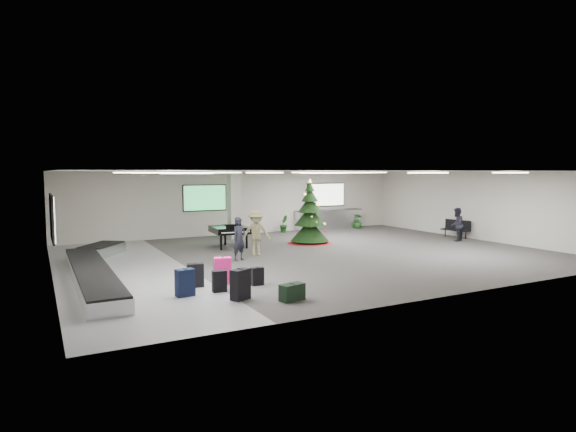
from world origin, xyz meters
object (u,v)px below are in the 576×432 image
traveler_b (256,233)px  potted_plant_right (358,221)px  christmas_tree (310,221)px  traveler_a (239,239)px  potted_plant_left (284,224)px  grand_piano (230,230)px  pink_suitcase (223,270)px  baggage_carousel (94,268)px  traveler_bench (457,224)px  service_counter (329,219)px  bench (457,228)px

traveler_b → potted_plant_right: (8.66, 5.38, -0.45)m
christmas_tree → traveler_a: 5.03m
potted_plant_left → grand_piano: bearing=-141.8°
pink_suitcase → baggage_carousel: bearing=152.7°
grand_piano → traveler_b: size_ratio=1.10×
traveler_a → traveler_b: size_ratio=0.91×
christmas_tree → traveler_bench: 6.81m
service_counter → pink_suitcase: service_counter is taller
traveler_a → traveler_b: (0.98, 0.72, 0.08)m
baggage_carousel → pink_suitcase: size_ratio=12.65×
service_counter → potted_plant_right: 1.74m
baggage_carousel → potted_plant_right: (14.52, 6.31, 0.19)m
service_counter → potted_plant_right: size_ratio=4.99×
traveler_a → service_counter: bearing=18.9°
baggage_carousel → christmas_tree: (9.25, 2.69, 0.77)m
bench → traveler_b: bearing=168.0°
service_counter → traveler_a: size_ratio=2.60×
potted_plant_right → traveler_b: bearing=-148.1°
baggage_carousel → christmas_tree: bearing=16.2°
christmas_tree → potted_plant_right: 6.42m
potted_plant_right → traveler_a: bearing=-147.7°
service_counter → traveler_bench: 7.17m
traveler_a → traveler_b: bearing=15.8°
baggage_carousel → traveler_a: (4.88, 0.21, 0.57)m
baggage_carousel → grand_piano: 6.54m
bench → traveler_a: bearing=171.5°
service_counter → traveler_b: traveler_b is taller
christmas_tree → traveler_a: bearing=-150.4°
bench → traveler_bench: (-0.89, -0.81, 0.28)m
baggage_carousel → potted_plant_right: bearing=23.5°
christmas_tree → grand_piano: 3.63m
christmas_tree → potted_plant_left: christmas_tree is taller
traveler_b → potted_plant_right: 10.20m
potted_plant_right → pink_suitcase: bearing=-141.1°
bench → traveler_bench: 1.23m
traveler_bench → traveler_b: bearing=-30.7°
traveler_a → potted_plant_left: size_ratio=1.74×
grand_piano → potted_plant_right: grand_piano is taller
traveler_a → traveler_bench: bearing=-21.0°
grand_piano → traveler_a: bearing=-100.7°
potted_plant_left → pink_suitcase: bearing=-125.7°
grand_piano → bench: size_ratio=1.33×
pink_suitcase → potted_plant_right: potted_plant_right is taller
potted_plant_left → traveler_b: bearing=-125.8°
traveler_a → bench: bearing=-17.0°
pink_suitcase → christmas_tree: (6.12, 5.58, 0.61)m
traveler_bench → potted_plant_left: (-5.60, 6.48, -0.32)m
traveler_a → traveler_b: traveler_b is taller
pink_suitcase → traveler_a: size_ratio=0.49×
traveler_bench → grand_piano: bearing=-43.4°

